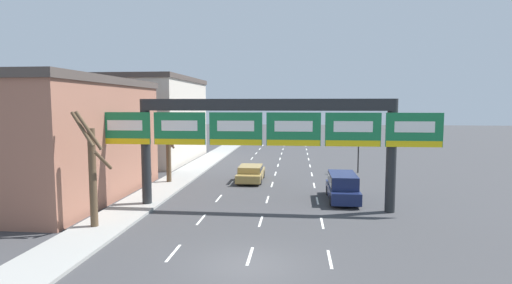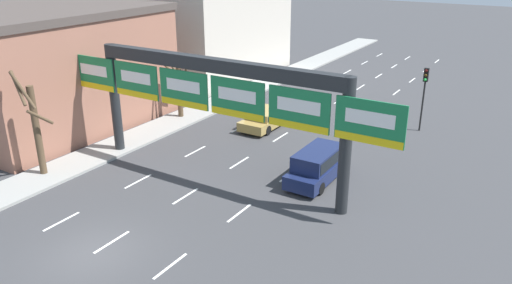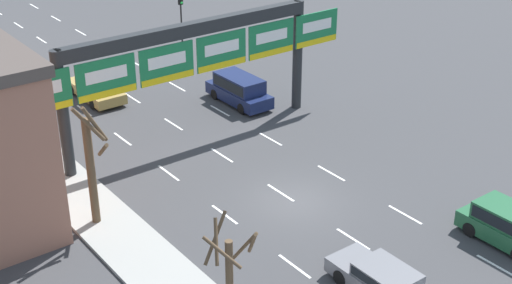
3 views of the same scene
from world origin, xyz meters
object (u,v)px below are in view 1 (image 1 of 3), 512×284
at_px(sign_gantry, 265,127).
at_px(traffic_light_near_gantry, 359,139).
at_px(tree_bare_closest, 169,152).
at_px(car_gold, 251,173).
at_px(tree_bare_third, 92,170).
at_px(suv_navy, 342,186).

bearing_deg(sign_gantry, traffic_light_near_gantry, 60.87).
bearing_deg(tree_bare_closest, car_gold, 14.57).
distance_m(traffic_light_near_gantry, tree_bare_third, 24.32).
bearing_deg(tree_bare_closest, traffic_light_near_gantry, 22.66).
height_order(sign_gantry, traffic_light_near_gantry, sign_gantry).
xyz_separation_m(suv_navy, tree_bare_closest, (-13.16, 4.33, 1.58)).
xyz_separation_m(sign_gantry, suv_navy, (4.94, 2.67, -4.01)).
xyz_separation_m(car_gold, traffic_light_near_gantry, (9.42, 4.94, 2.43)).
bearing_deg(tree_bare_third, suv_navy, 29.64).
distance_m(traffic_light_near_gantry, tree_bare_closest, 17.14).
height_order(suv_navy, tree_bare_closest, tree_bare_closest).
xyz_separation_m(sign_gantry, car_gold, (-1.84, 8.66, -4.29)).
xyz_separation_m(traffic_light_near_gantry, tree_bare_third, (-15.85, -18.44, -0.12)).
bearing_deg(suv_navy, car_gold, 138.52).
bearing_deg(tree_bare_third, car_gold, 64.55).
bearing_deg(tree_bare_third, traffic_light_near_gantry, 49.33).
distance_m(sign_gantry, traffic_light_near_gantry, 15.67).
xyz_separation_m(traffic_light_near_gantry, tree_bare_closest, (-15.80, -6.60, -0.57)).
relative_size(car_gold, tree_bare_closest, 1.11).
bearing_deg(tree_bare_third, sign_gantry, 30.38).
relative_size(tree_bare_closest, tree_bare_third, 0.74).
bearing_deg(tree_bare_third, tree_bare_closest, 89.79).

